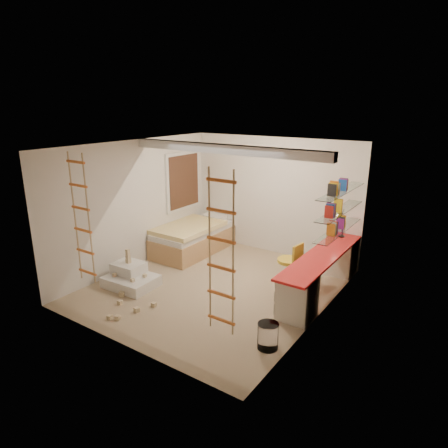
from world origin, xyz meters
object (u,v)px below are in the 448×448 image
Objects in this scene: desk at (321,272)px; swivel_chair at (290,270)px; bed at (193,238)px; play_platform at (131,277)px.

desk is 3.31× the size of swivel_chair.
desk is 3.22m from bed.
swivel_chair is at bearing 34.26° from play_platform.
bed is at bearing 173.51° from desk.
bed is 2.63m from swivel_chair.
play_platform is (-2.46, -1.68, -0.15)m from swivel_chair.
swivel_chair is at bearing -8.47° from bed.
play_platform is (0.13, -2.06, -0.17)m from bed.
bed is at bearing 93.71° from play_platform.
bed is (-3.20, 0.36, -0.07)m from desk.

